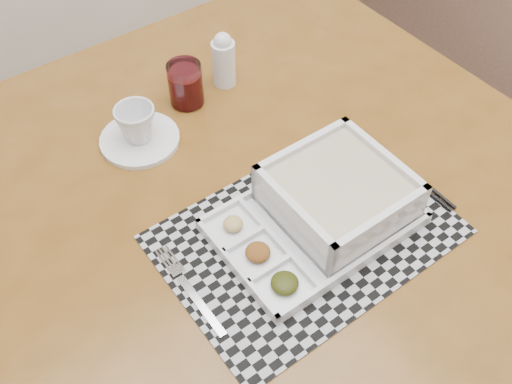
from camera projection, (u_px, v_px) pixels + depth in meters
dining_table at (258, 218)px, 1.06m from camera, size 1.20×1.20×0.83m
placemat at (306, 234)px, 0.93m from camera, size 0.49×0.36×0.00m
serving_tray at (331, 202)px, 0.93m from camera, size 0.34×0.25×0.09m
fork at (190, 287)px, 0.86m from camera, size 0.03×0.19×0.00m
spoon at (363, 160)px, 1.04m from camera, size 0.04×0.18×0.01m
chopsticks at (402, 167)px, 1.02m from camera, size 0.04×0.24×0.01m
saucer at (140, 139)px, 1.07m from camera, size 0.15×0.15×0.01m
cup at (136, 124)px, 1.04m from camera, size 0.08×0.08×0.07m
juice_glass at (186, 86)px, 1.12m from camera, size 0.07×0.07×0.09m
creamer_bottle at (224, 60)px, 1.14m from camera, size 0.05×0.05×0.12m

